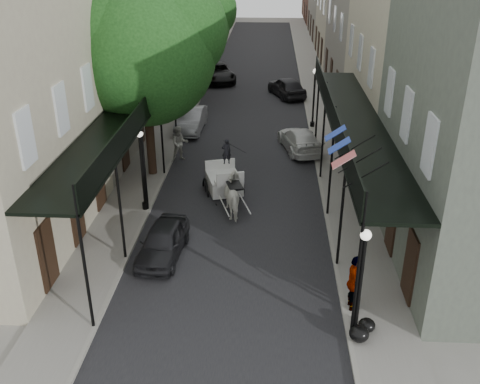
# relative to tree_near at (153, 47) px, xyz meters

# --- Properties ---
(ground) EXTENTS (140.00, 140.00, 0.00)m
(ground) POSITION_rel_tree_near_xyz_m (4.20, -10.18, -6.49)
(ground) COLOR gray
(ground) RESTS_ON ground
(road) EXTENTS (8.00, 90.00, 0.01)m
(road) POSITION_rel_tree_near_xyz_m (4.20, 9.82, -6.48)
(road) COLOR black
(road) RESTS_ON ground
(sidewalk_left) EXTENTS (2.20, 90.00, 0.12)m
(sidewalk_left) POSITION_rel_tree_near_xyz_m (-0.80, 9.82, -6.43)
(sidewalk_left) COLOR gray
(sidewalk_left) RESTS_ON ground
(sidewalk_right) EXTENTS (2.20, 90.00, 0.12)m
(sidewalk_right) POSITION_rel_tree_near_xyz_m (9.20, 9.82, -6.43)
(sidewalk_right) COLOR gray
(sidewalk_right) RESTS_ON ground
(building_row_left) EXTENTS (5.00, 80.00, 10.50)m
(building_row_left) POSITION_rel_tree_near_xyz_m (-4.40, 19.82, -1.24)
(building_row_left) COLOR #AFA98C
(building_row_left) RESTS_ON ground
(building_row_right) EXTENTS (5.00, 80.00, 10.50)m
(building_row_right) POSITION_rel_tree_near_xyz_m (12.80, 19.82, -1.24)
(building_row_right) COLOR slate
(building_row_right) RESTS_ON ground
(gallery_left) EXTENTS (2.20, 18.05, 4.88)m
(gallery_left) POSITION_rel_tree_near_xyz_m (-0.59, -3.20, -2.44)
(gallery_left) COLOR black
(gallery_left) RESTS_ON sidewalk_left
(gallery_right) EXTENTS (2.20, 18.05, 4.88)m
(gallery_right) POSITION_rel_tree_near_xyz_m (8.99, -3.20, -2.44)
(gallery_right) COLOR black
(gallery_right) RESTS_ON sidewalk_right
(tree_near) EXTENTS (7.31, 6.80, 9.63)m
(tree_near) POSITION_rel_tree_near_xyz_m (0.00, 0.00, 0.00)
(tree_near) COLOR #382619
(tree_near) RESTS_ON sidewalk_left
(tree_far) EXTENTS (6.45, 6.00, 8.61)m
(tree_far) POSITION_rel_tree_near_xyz_m (-0.05, 14.00, -0.65)
(tree_far) COLOR #382619
(tree_far) RESTS_ON sidewalk_left
(lamppost_right_near) EXTENTS (0.32, 0.32, 3.71)m
(lamppost_right_near) POSITION_rel_tree_near_xyz_m (8.30, -12.18, -4.44)
(lamppost_right_near) COLOR black
(lamppost_right_near) RESTS_ON sidewalk_right
(lamppost_left) EXTENTS (0.32, 0.32, 3.71)m
(lamppost_left) POSITION_rel_tree_near_xyz_m (0.10, -4.18, -4.44)
(lamppost_left) COLOR black
(lamppost_left) RESTS_ON sidewalk_left
(lamppost_right_far) EXTENTS (0.32, 0.32, 3.71)m
(lamppost_right_far) POSITION_rel_tree_near_xyz_m (8.30, 7.82, -4.44)
(lamppost_right_far) COLOR black
(lamppost_right_far) RESTS_ON sidewalk_right
(horse) EXTENTS (1.51, 2.25, 1.74)m
(horse) POSITION_rel_tree_near_xyz_m (4.13, -4.18, -5.62)
(horse) COLOR silver
(horse) RESTS_ON ground
(carriage) EXTENTS (2.28, 2.88, 2.92)m
(carriage) POSITION_rel_tree_near_xyz_m (3.33, -1.58, -5.35)
(carriage) COLOR black
(carriage) RESTS_ON ground
(pedestrian_walking) EXTENTS (1.13, 1.00, 1.94)m
(pedestrian_walking) POSITION_rel_tree_near_xyz_m (0.70, 1.95, -5.52)
(pedestrian_walking) COLOR #B2B2A8
(pedestrian_walking) RESTS_ON ground
(pedestrian_sidewalk_left) EXTENTS (1.34, 0.91, 1.91)m
(pedestrian_sidewalk_left) POSITION_rel_tree_near_xyz_m (-1.08, 9.93, -5.41)
(pedestrian_sidewalk_left) COLOR gray
(pedestrian_sidewalk_left) RESTS_ON sidewalk_left
(pedestrian_sidewalk_right) EXTENTS (0.53, 1.17, 1.96)m
(pedestrian_sidewalk_right) POSITION_rel_tree_near_xyz_m (8.40, -10.82, -5.39)
(pedestrian_sidewalk_right) COLOR gray
(pedestrian_sidewalk_right) RESTS_ON sidewalk_right
(car_left_near) EXTENTS (1.78, 3.81, 1.26)m
(car_left_near) POSITION_rel_tree_near_xyz_m (1.60, -7.82, -5.86)
(car_left_near) COLOR black
(car_left_near) RESTS_ON ground
(car_left_mid) EXTENTS (1.63, 4.34, 1.42)m
(car_left_mid) POSITION_rel_tree_near_xyz_m (0.60, 6.95, -5.78)
(car_left_mid) COLOR gray
(car_left_mid) RESTS_ON ground
(car_left_far) EXTENTS (3.88, 5.84, 1.49)m
(car_left_far) POSITION_rel_tree_near_xyz_m (1.02, 19.81, -5.74)
(car_left_far) COLOR black
(car_left_far) RESTS_ON ground
(car_right_near) EXTENTS (2.75, 4.74, 1.29)m
(car_right_near) POSITION_rel_tree_near_xyz_m (7.31, 3.82, -5.84)
(car_right_near) COLOR silver
(car_right_near) RESTS_ON ground
(car_right_far) EXTENTS (3.25, 4.81, 1.52)m
(car_right_far) POSITION_rel_tree_near_xyz_m (6.80, 15.29, -5.73)
(car_right_far) COLOR black
(car_right_far) RESTS_ON ground
(trash_bags) EXTENTS (0.87, 1.02, 0.51)m
(trash_bags) POSITION_rel_tree_near_xyz_m (8.51, -12.20, -6.13)
(trash_bags) COLOR black
(trash_bags) RESTS_ON sidewalk_right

